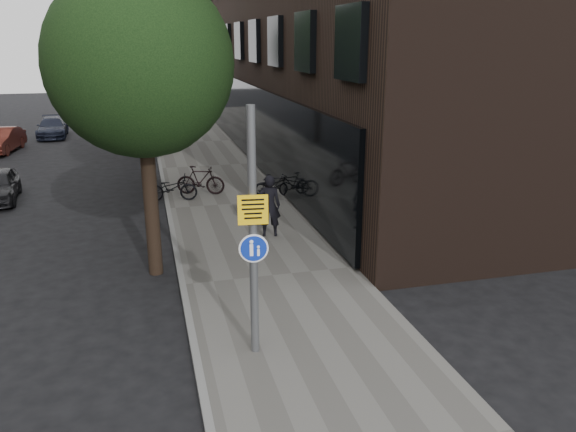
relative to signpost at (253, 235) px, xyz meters
name	(u,v)px	position (x,y,z in m)	size (l,w,h in m)	color
ground	(298,347)	(0.88, 0.09, -2.48)	(120.00, 120.00, 0.00)	black
sidewalk	(231,205)	(1.13, 10.09, -2.42)	(4.50, 60.00, 0.12)	#5D5B56
curb_edge	(168,210)	(-1.12, 10.09, -2.41)	(0.15, 60.00, 0.13)	slate
street_tree_near	(144,71)	(-1.65, 4.73, 2.63)	(4.40, 4.40, 7.50)	black
street_tree_mid	(141,59)	(-1.65, 13.23, 2.63)	(5.00, 5.00, 7.80)	black
street_tree_far	(140,53)	(-1.65, 22.23, 2.63)	(5.00, 5.00, 7.80)	black
signpost	(253,235)	(0.00, 0.00, 0.00)	(0.54, 0.16, 4.67)	#595B5E
pedestrian	(269,206)	(1.72, 6.38, -1.41)	(0.69, 0.45, 1.89)	black
parked_bike_facade_near	(276,186)	(2.88, 10.37, -1.86)	(0.67, 1.91, 1.00)	black
parked_bike_facade_far	(274,185)	(2.88, 10.67, -1.92)	(0.41, 1.47, 0.88)	black
parked_bike_curb_near	(172,188)	(-0.92, 11.06, -1.87)	(0.65, 1.85, 0.97)	black
parked_bike_curb_far	(201,180)	(0.21, 11.70, -1.81)	(0.52, 1.84, 1.11)	black
parked_car_mid	(1,140)	(-9.20, 23.44, -1.83)	(1.38, 3.95, 1.30)	#592219
parked_car_far	(52,127)	(-7.22, 27.98, -1.88)	(1.68, 4.14, 1.20)	#191E2E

